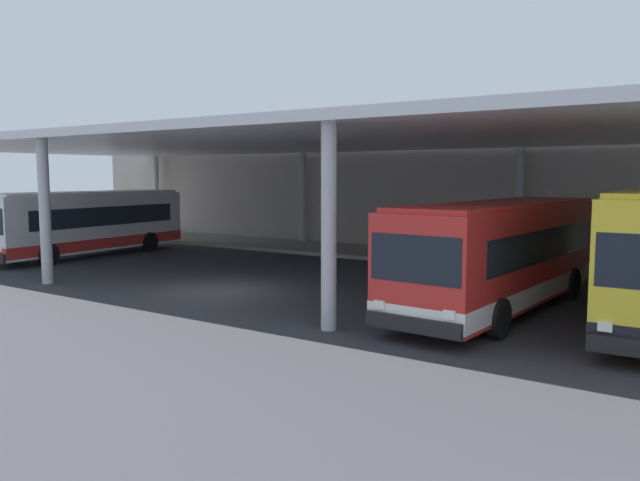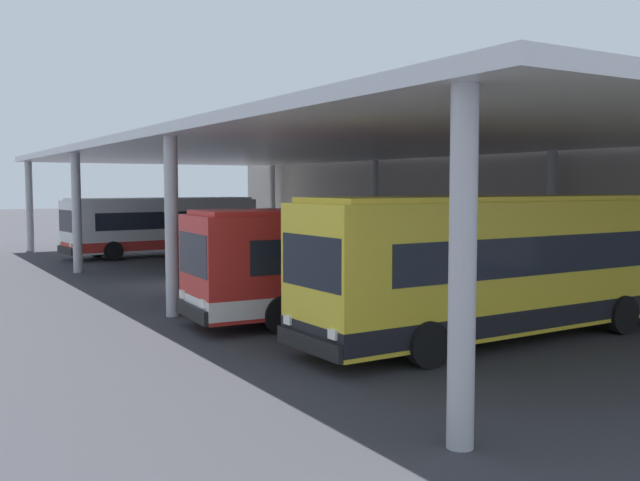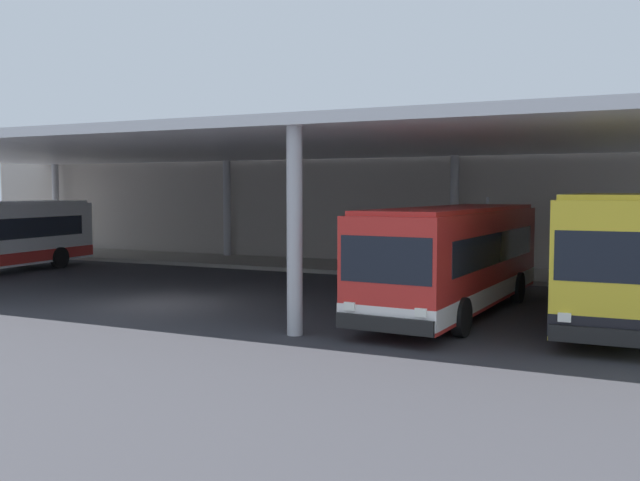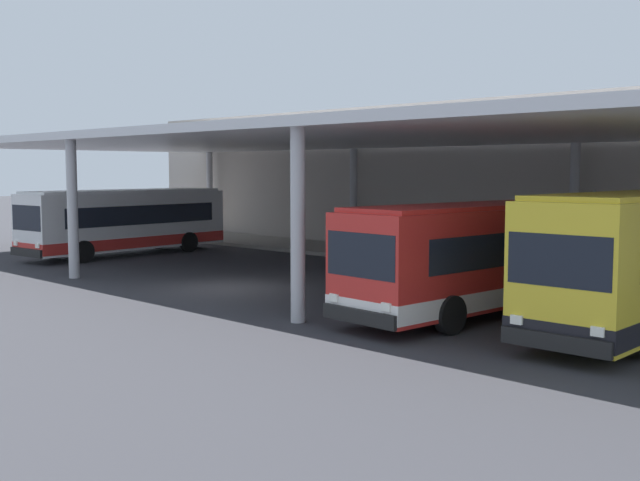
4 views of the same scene
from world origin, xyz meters
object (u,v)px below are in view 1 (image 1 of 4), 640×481
bench_waiting (509,250)px  bus_second_bay (502,254)px  bus_nearest_bay (88,222)px  banner_sign (549,223)px  trash_bin (442,245)px

bench_waiting → bus_second_bay: bearing=-74.1°
bus_second_bay → bus_nearest_bay: bearing=177.5°
bus_nearest_bay → bench_waiting: (18.12, 8.55, -0.99)m
bench_waiting → banner_sign: banner_sign is taller
bus_second_bay → bench_waiting: (-2.69, 9.46, -0.99)m
bench_waiting → trash_bin: bearing=175.9°
bus_nearest_bay → banner_sign: 21.43m
bench_waiting → trash_bin: 3.29m
bus_nearest_bay → bus_second_bay: size_ratio=1.00×
bench_waiting → trash_bin: (-3.28, 0.23, 0.01)m
bus_nearest_bay → bus_second_bay: same height
bus_second_bay → banner_sign: size_ratio=3.33×
trash_bin → bus_second_bay: bearing=-58.4°
bus_second_bay → trash_bin: size_ratio=10.88×
bus_second_bay → trash_bin: bus_second_bay is taller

